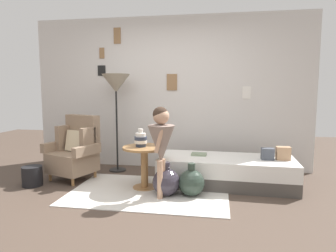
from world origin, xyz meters
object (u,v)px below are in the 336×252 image
at_px(floor_lamp, 116,86).
at_px(daybed, 226,171).
at_px(armchair, 76,150).
at_px(book_on_daybed, 199,154).
at_px(demijohn_far, 191,182).
at_px(person_child, 161,140).
at_px(demijohn_near, 166,182).
at_px(magazine_basket, 32,176).
at_px(vase_striped, 141,139).
at_px(side_table, 144,158).

bearing_deg(floor_lamp, daybed, -14.69).
height_order(armchair, book_on_daybed, armchair).
bearing_deg(book_on_daybed, floor_lamp, 164.49).
distance_m(daybed, demijohn_far, 0.70).
height_order(floor_lamp, person_child, floor_lamp).
bearing_deg(daybed, demijohn_far, -130.00).
bearing_deg(demijohn_near, magazine_basket, 177.82).
xyz_separation_m(person_child, magazine_basket, (-1.91, 0.17, -0.60)).
distance_m(demijohn_near, magazine_basket, 1.96).
bearing_deg(floor_lamp, demijohn_far, -36.75).
height_order(daybed, demijohn_near, demijohn_near).
distance_m(armchair, vase_striped, 1.17).
bearing_deg(magazine_basket, book_on_daybed, 14.23).
bearing_deg(side_table, person_child, -47.80).
xyz_separation_m(person_child, demijohn_far, (0.37, 0.14, -0.57)).
relative_size(armchair, side_table, 1.63).
bearing_deg(person_child, book_on_daybed, 61.00).
distance_m(book_on_daybed, magazine_basket, 2.42).
height_order(armchair, side_table, armchair).
height_order(daybed, demijohn_far, demijohn_far).
relative_size(daybed, floor_lamp, 1.19).
relative_size(person_child, magazine_basket, 4.13).
bearing_deg(vase_striped, daybed, 16.92).
bearing_deg(armchair, book_on_daybed, 4.58).
distance_m(side_table, demijohn_near, 0.48).
xyz_separation_m(daybed, floor_lamp, (-1.79, 0.47, 1.22)).
xyz_separation_m(floor_lamp, magazine_basket, (-0.93, -0.98, -1.28)).
bearing_deg(vase_striped, armchair, 165.56).
xyz_separation_m(armchair, book_on_daybed, (1.88, 0.15, -0.02)).
distance_m(floor_lamp, demijohn_near, 1.92).
xyz_separation_m(daybed, vase_striped, (-1.16, -0.35, 0.49)).
relative_size(person_child, demijohn_near, 2.62).
bearing_deg(armchair, daybed, 1.72).
xyz_separation_m(daybed, side_table, (-1.12, -0.34, 0.22)).
bearing_deg(armchair, demijohn_near, -18.89).
distance_m(daybed, side_table, 1.19).
relative_size(vase_striped, person_child, 0.21).
bearing_deg(daybed, person_child, -140.34).
height_order(daybed, floor_lamp, floor_lamp).
bearing_deg(demijohn_far, book_on_daybed, 85.08).
height_order(book_on_daybed, demijohn_far, book_on_daybed).
xyz_separation_m(person_child, book_on_daybed, (0.42, 0.76, -0.33)).
distance_m(armchair, demijohn_near, 1.61).
relative_size(side_table, floor_lamp, 0.37).
height_order(side_table, book_on_daybed, side_table).
xyz_separation_m(side_table, vase_striped, (-0.05, -0.01, 0.26)).
bearing_deg(side_table, demijohn_near, -34.48).
height_order(side_table, demijohn_near, side_table).
relative_size(armchair, floor_lamp, 0.60).
relative_size(daybed, vase_striped, 7.84).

